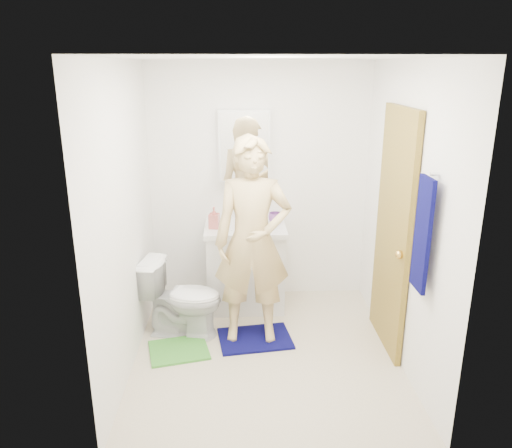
{
  "coord_description": "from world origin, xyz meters",
  "views": [
    {
      "loc": [
        -0.23,
        -3.73,
        2.35
      ],
      "look_at": [
        -0.07,
        0.25,
        1.08
      ],
      "focal_mm": 35.0,
      "sensor_mm": 36.0,
      "label": 1
    }
  ],
  "objects": [
    {
      "name": "towel",
      "position": [
        1.03,
        -0.57,
        1.25
      ],
      "size": [
        0.03,
        0.24,
        0.8
      ],
      "primitive_type": "cube",
      "color": "#080749",
      "rests_on": "wall_right"
    },
    {
      "name": "sink_basin",
      "position": [
        -0.15,
        0.91,
        0.84
      ],
      "size": [
        0.4,
        0.4,
        0.03
      ],
      "primitive_type": "cylinder",
      "color": "white",
      "rests_on": "countertop"
    },
    {
      "name": "wall_left",
      "position": [
        -1.11,
        0.0,
        1.2
      ],
      "size": [
        0.02,
        2.4,
        2.4
      ],
      "primitive_type": "cube",
      "color": "white",
      "rests_on": "ground"
    },
    {
      "name": "faucet",
      "position": [
        -0.15,
        1.09,
        0.91
      ],
      "size": [
        0.03,
        0.03,
        0.12
      ],
      "primitive_type": "cylinder",
      "color": "silver",
      "rests_on": "countertop"
    },
    {
      "name": "soap_dispenser",
      "position": [
        -0.45,
        0.86,
        0.96
      ],
      "size": [
        0.11,
        0.11,
        0.21
      ],
      "primitive_type": "imported",
      "rotation": [
        0.0,
        0.0,
        -0.18
      ],
      "color": "#C9635D",
      "rests_on": "countertop"
    },
    {
      "name": "mirror_panel",
      "position": [
        -0.15,
        1.08,
        1.6
      ],
      "size": [
        0.46,
        0.01,
        0.66
      ],
      "primitive_type": "cube",
      "color": "white",
      "rests_on": "wall_back"
    },
    {
      "name": "door_knob",
      "position": [
        1.03,
        -0.17,
        0.95
      ],
      "size": [
        0.07,
        0.07,
        0.07
      ],
      "primitive_type": "sphere",
      "color": "gold",
      "rests_on": "door"
    },
    {
      "name": "ceiling",
      "position": [
        0.0,
        0.0,
        2.41
      ],
      "size": [
        2.2,
        2.4,
        0.02
      ],
      "primitive_type": "cube",
      "color": "white",
      "rests_on": "ground"
    },
    {
      "name": "wall_back",
      "position": [
        0.0,
        1.21,
        1.2
      ],
      "size": [
        2.2,
        0.02,
        2.4
      ],
      "primitive_type": "cube",
      "color": "white",
      "rests_on": "ground"
    },
    {
      "name": "countertop",
      "position": [
        -0.15,
        0.91,
        0.83
      ],
      "size": [
        0.79,
        0.59,
        0.05
      ],
      "primitive_type": "cube",
      "color": "white",
      "rests_on": "vanity_cabinet"
    },
    {
      "name": "toilet",
      "position": [
        -0.73,
        0.36,
        0.36
      ],
      "size": [
        0.76,
        0.52,
        0.71
      ],
      "primitive_type": "imported",
      "rotation": [
        0.0,
        0.0,
        1.39
      ],
      "color": "white",
      "rests_on": "floor"
    },
    {
      "name": "door",
      "position": [
        1.07,
        0.15,
        1.02
      ],
      "size": [
        0.05,
        0.8,
        2.05
      ],
      "primitive_type": "cube",
      "color": "olive",
      "rests_on": "ground"
    },
    {
      "name": "toothbrush_cup",
      "position": [
        0.15,
        0.99,
        0.9
      ],
      "size": [
        0.17,
        0.17,
        0.11
      ],
      "primitive_type": "imported",
      "rotation": [
        0.0,
        0.0,
        -0.34
      ],
      "color": "#794292",
      "rests_on": "countertop"
    },
    {
      "name": "wall_front",
      "position": [
        0.0,
        -1.21,
        1.2
      ],
      "size": [
        2.2,
        0.02,
        2.4
      ],
      "primitive_type": "cube",
      "color": "white",
      "rests_on": "ground"
    },
    {
      "name": "green_rug",
      "position": [
        -0.75,
        0.05,
        0.01
      ],
      "size": [
        0.57,
        0.52,
        0.02
      ],
      "primitive_type": "cube",
      "rotation": [
        0.0,
        0.0,
        0.23
      ],
      "color": "green",
      "rests_on": "floor"
    },
    {
      "name": "bath_mat",
      "position": [
        -0.08,
        0.22,
        0.01
      ],
      "size": [
        0.69,
        0.54,
        0.02
      ],
      "primitive_type": "cube",
      "rotation": [
        0.0,
        0.0,
        0.14
      ],
      "color": "#080749",
      "rests_on": "floor"
    },
    {
      "name": "man",
      "position": [
        -0.1,
        0.25,
        0.92
      ],
      "size": [
        0.67,
        0.45,
        1.8
      ],
      "primitive_type": "imported",
      "rotation": [
        0.0,
        0.0,
        -0.02
      ],
      "color": "tan",
      "rests_on": "bath_mat"
    },
    {
      "name": "floor",
      "position": [
        0.0,
        0.0,
        -0.01
      ],
      "size": [
        2.2,
        2.4,
        0.02
      ],
      "primitive_type": "cube",
      "color": "beige",
      "rests_on": "ground"
    },
    {
      "name": "vanity_cabinet",
      "position": [
        -0.15,
        0.91,
        0.4
      ],
      "size": [
        0.75,
        0.55,
        0.8
      ],
      "primitive_type": "cube",
      "color": "white",
      "rests_on": "floor"
    },
    {
      "name": "wall_right",
      "position": [
        1.11,
        0.0,
        1.2
      ],
      "size": [
        0.02,
        2.4,
        2.4
      ],
      "primitive_type": "cube",
      "color": "white",
      "rests_on": "ground"
    },
    {
      "name": "medicine_cabinet",
      "position": [
        -0.15,
        1.14,
        1.6
      ],
      "size": [
        0.5,
        0.12,
        0.7
      ],
      "primitive_type": "cube",
      "color": "white",
      "rests_on": "wall_back"
    },
    {
      "name": "towel_hook",
      "position": [
        1.07,
        -0.57,
        1.67
      ],
      "size": [
        0.06,
        0.02,
        0.02
      ],
      "primitive_type": "cylinder",
      "rotation": [
        0.0,
        1.57,
        0.0
      ],
      "color": "silver",
      "rests_on": "wall_right"
    }
  ]
}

